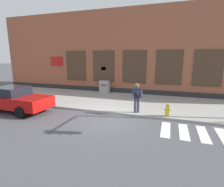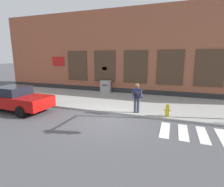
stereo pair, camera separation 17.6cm
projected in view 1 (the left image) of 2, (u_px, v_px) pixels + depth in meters
ground_plane at (108, 120)px, 9.46m from camera, size 160.00×160.00×0.00m
sidewalk at (126, 102)px, 13.03m from camera, size 28.00×5.79×0.13m
building_backdrop at (139, 53)px, 16.82m from camera, size 28.00×4.06×7.46m
crosswalk at (224, 137)px, 7.47m from camera, size 5.20×1.90×0.01m
red_car at (15, 99)px, 10.90m from camera, size 4.67×2.12×1.53m
busker at (137, 96)px, 10.09m from camera, size 0.77×0.64×1.72m
utility_box at (105, 87)px, 15.99m from camera, size 0.92×0.53×1.11m
fire_hydrant at (167, 110)px, 9.65m from camera, size 0.38×0.20×0.70m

